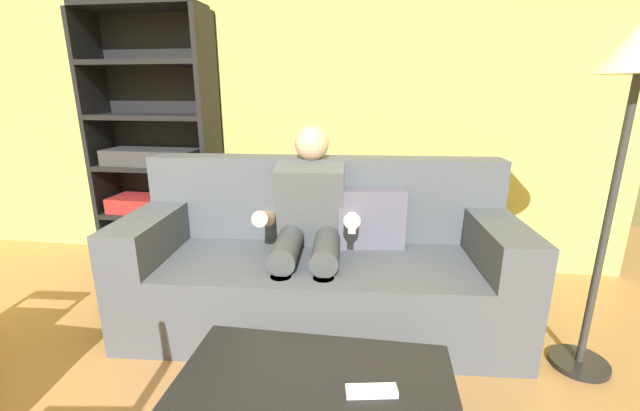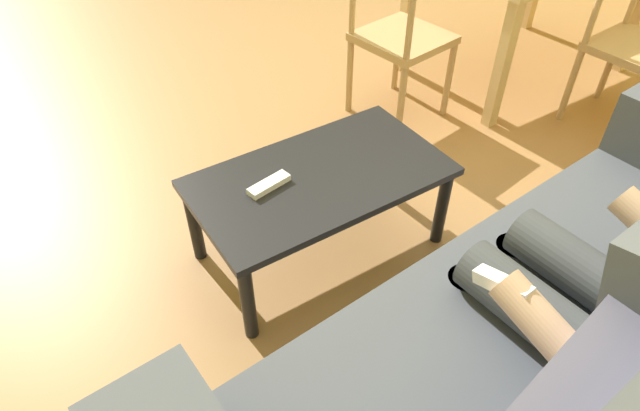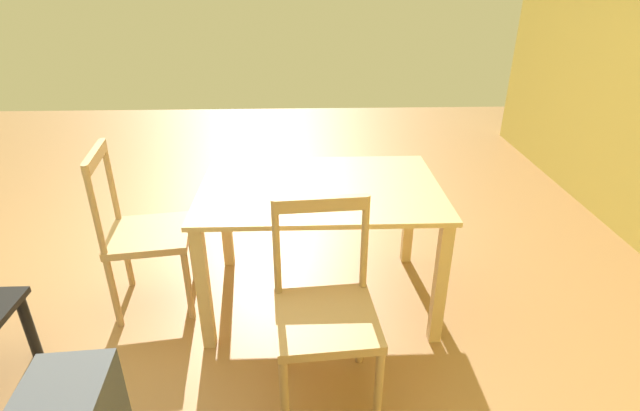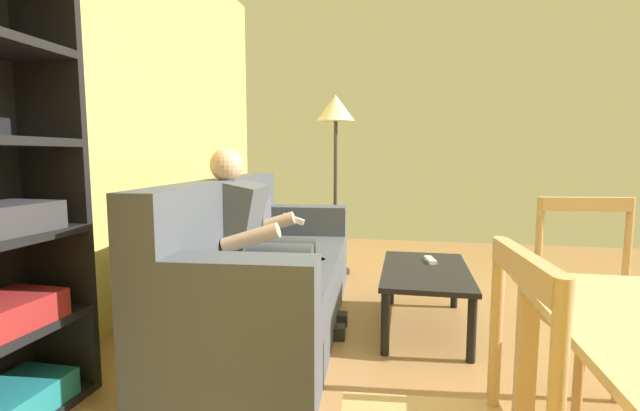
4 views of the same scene
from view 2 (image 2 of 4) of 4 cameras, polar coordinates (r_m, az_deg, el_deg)
The scene contains 7 objects.
ground_plane at distance 3.35m, azimuth 7.62°, elevation 11.40°, with size 8.14×8.14×0.00m, color #9E7042.
couch at distance 1.69m, azimuth 24.68°, elevation -15.73°, with size 2.26×1.01×0.96m.
person_lounging at distance 1.55m, azimuth 28.55°, elevation -8.65°, with size 0.61×0.87×1.16m.
coffee_table at distance 2.09m, azimuth -0.00°, elevation 2.15°, with size 0.97×0.54×0.39m.
tv_remote at distance 2.00m, azimuth -5.35°, elevation 2.20°, with size 0.05×0.17×0.02m, color white.
dining_chair_near_wall at distance 3.28m, azimuth 29.94°, elevation 14.30°, with size 0.45×0.45×0.90m.
dining_chair_facing_couch at distance 2.95m, azimuth 8.27°, elevation 16.93°, with size 0.48×0.48×0.93m.
Camera 2 is at (1.92, 2.17, 1.68)m, focal length 30.68 mm.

